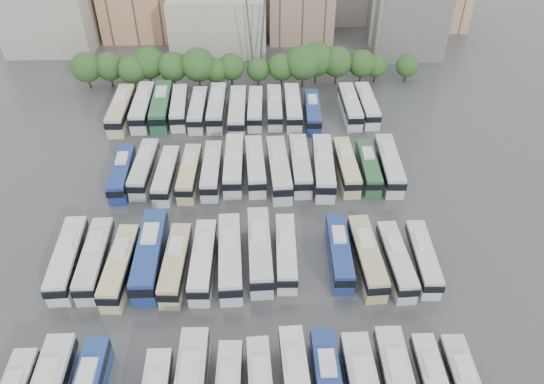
{
  "coord_description": "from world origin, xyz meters",
  "views": [
    {
      "loc": [
        1.84,
        -51.13,
        48.15
      ],
      "look_at": [
        3.68,
        5.17,
        3.0
      ],
      "focal_mm": 35.0,
      "sensor_mm": 36.0,
      "label": 1
    }
  ],
  "objects_px": {
    "bus_r2_s5": "(212,170)",
    "bus_r1_s1": "(95,259)",
    "bus_r1_s8": "(286,252)",
    "bus_r2_s9": "(300,165)",
    "bus_r1_s3": "(150,254)",
    "bus_r2_s13": "(389,164)",
    "bus_r3_s9": "(293,107)",
    "bus_r3_s10": "(313,111)",
    "bus_r1_s11": "(367,256)",
    "bus_r2_s12": "(368,167)",
    "bus_r3_s12": "(350,106)",
    "bus_r2_s4": "(190,173)",
    "bus_r3_s0": "(121,109)",
    "bus_r3_s13": "(367,105)",
    "bus_r3_s5": "(217,107)",
    "bus_r1_s2": "(120,266)",
    "bus_r3_s7": "(255,108)",
    "bus_r2_s11": "(346,166)",
    "bus_r3_s4": "(198,109)",
    "bus_r3_s2": "(161,106)",
    "bus_r1_s7": "(260,250)",
    "bus_r1_s10": "(339,252)",
    "bus_r3_s1": "(143,106)",
    "bus_r2_s8": "(279,169)",
    "bus_r1_s12": "(396,260)",
    "bus_r3_s8": "(275,107)",
    "bus_r0_s8": "(296,383)",
    "bus_r2_s10": "(323,167)",
    "bus_r1_s0": "(68,258)",
    "bus_r2_s7": "(255,165)",
    "bus_r2_s3": "(166,175)",
    "bus_r1_s13": "(423,258)",
    "bus_r2_s6": "(234,164)",
    "bus_r1_s6": "(230,257)",
    "bus_r1_s5": "(203,261)",
    "bus_r2_s1": "(122,173)",
    "bus_r2_s2": "(144,168)",
    "bus_r1_s4": "(176,264)",
    "bus_r3_s3": "(179,107)"
  },
  "relations": [
    {
      "from": "bus_r2_s5",
      "to": "bus_r1_s1",
      "type": "bearing_deg",
      "value": -125.24
    },
    {
      "from": "bus_r1_s8",
      "to": "bus_r2_s9",
      "type": "relative_size",
      "value": 0.92
    },
    {
      "from": "bus_r1_s3",
      "to": "bus_r2_s13",
      "type": "bearing_deg",
      "value": 28.14
    },
    {
      "from": "bus_r3_s9",
      "to": "bus_r3_s10",
      "type": "bearing_deg",
      "value": -22.15
    },
    {
      "from": "bus_r1_s11",
      "to": "bus_r2_s12",
      "type": "distance_m",
      "value": 18.89
    },
    {
      "from": "bus_r3_s12",
      "to": "bus_r2_s4",
      "type": "bearing_deg",
      "value": -145.8
    },
    {
      "from": "bus_r3_s0",
      "to": "bus_r3_s13",
      "type": "distance_m",
      "value": 42.87
    },
    {
      "from": "bus_r1_s3",
      "to": "bus_r3_s5",
      "type": "bearing_deg",
      "value": 79.68
    },
    {
      "from": "bus_r1_s2",
      "to": "bus_r3_s7",
      "type": "height_order",
      "value": "bus_r1_s2"
    },
    {
      "from": "bus_r2_s11",
      "to": "bus_r3_s7",
      "type": "distance_m",
      "value": 22.24
    },
    {
      "from": "bus_r3_s4",
      "to": "bus_r3_s5",
      "type": "relative_size",
      "value": 0.93
    },
    {
      "from": "bus_r3_s2",
      "to": "bus_r1_s7",
      "type": "bearing_deg",
      "value": -66.81
    },
    {
      "from": "bus_r1_s10",
      "to": "bus_r3_s1",
      "type": "height_order",
      "value": "bus_r3_s1"
    },
    {
      "from": "bus_r2_s8",
      "to": "bus_r3_s5",
      "type": "height_order",
      "value": "bus_r2_s8"
    },
    {
      "from": "bus_r2_s4",
      "to": "bus_r3_s0",
      "type": "xyz_separation_m",
      "value": [
        -13.39,
        18.42,
        0.26
      ]
    },
    {
      "from": "bus_r1_s8",
      "to": "bus_r1_s12",
      "type": "height_order",
      "value": "bus_r1_s8"
    },
    {
      "from": "bus_r1_s8",
      "to": "bus_r3_s8",
      "type": "xyz_separation_m",
      "value": [
        -0.11,
        35.62,
        0.05
      ]
    },
    {
      "from": "bus_r0_s8",
      "to": "bus_r2_s8",
      "type": "bearing_deg",
      "value": 87.81
    },
    {
      "from": "bus_r1_s7",
      "to": "bus_r2_s5",
      "type": "xyz_separation_m",
      "value": [
        -6.84,
        17.01,
        -0.17
      ]
    },
    {
      "from": "bus_r3_s1",
      "to": "bus_r2_s9",
      "type": "bearing_deg",
      "value": -34.98
    },
    {
      "from": "bus_r2_s5",
      "to": "bus_r2_s10",
      "type": "distance_m",
      "value": 16.53
    },
    {
      "from": "bus_r1_s0",
      "to": "bus_r2_s12",
      "type": "relative_size",
      "value": 1.11
    },
    {
      "from": "bus_r3_s4",
      "to": "bus_r2_s7",
      "type": "bearing_deg",
      "value": -58.88
    },
    {
      "from": "bus_r1_s8",
      "to": "bus_r2_s3",
      "type": "xyz_separation_m",
      "value": [
        -16.62,
        16.37,
        0.01
      ]
    },
    {
      "from": "bus_r1_s11",
      "to": "bus_r3_s5",
      "type": "distance_m",
      "value": 41.84
    },
    {
      "from": "bus_r1_s13",
      "to": "bus_r3_s2",
      "type": "distance_m",
      "value": 52.47
    },
    {
      "from": "bus_r0_s8",
      "to": "bus_r2_s6",
      "type": "xyz_separation_m",
      "value": [
        -6.86,
        36.2,
        0.13
      ]
    },
    {
      "from": "bus_r1_s7",
      "to": "bus_r3_s12",
      "type": "height_order",
      "value": "bus_r1_s7"
    },
    {
      "from": "bus_r1_s6",
      "to": "bus_r3_s10",
      "type": "relative_size",
      "value": 1.12
    },
    {
      "from": "bus_r2_s3",
      "to": "bus_r1_s10",
      "type": "bearing_deg",
      "value": -33.04
    },
    {
      "from": "bus_r1_s13",
      "to": "bus_r3_s2",
      "type": "height_order",
      "value": "bus_r3_s2"
    },
    {
      "from": "bus_r3_s2",
      "to": "bus_r3_s8",
      "type": "bearing_deg",
      "value": -3.47
    },
    {
      "from": "bus_r3_s5",
      "to": "bus_r1_s5",
      "type": "bearing_deg",
      "value": -88.41
    },
    {
      "from": "bus_r2_s4",
      "to": "bus_r2_s8",
      "type": "distance_m",
      "value": 13.15
    },
    {
      "from": "bus_r3_s12",
      "to": "bus_r0_s8",
      "type": "bearing_deg",
      "value": -104.73
    },
    {
      "from": "bus_r2_s1",
      "to": "bus_r3_s0",
      "type": "distance_m",
      "value": 18.52
    },
    {
      "from": "bus_r1_s5",
      "to": "bus_r1_s6",
      "type": "relative_size",
      "value": 0.93
    },
    {
      "from": "bus_r2_s13",
      "to": "bus_r2_s5",
      "type": "bearing_deg",
      "value": -177.27
    },
    {
      "from": "bus_r3_s12",
      "to": "bus_r1_s11",
      "type": "bearing_deg",
      "value": -96.15
    },
    {
      "from": "bus_r2_s9",
      "to": "bus_r3_s0",
      "type": "bearing_deg",
      "value": 149.64
    },
    {
      "from": "bus_r3_s1",
      "to": "bus_r3_s5",
      "type": "distance_m",
      "value": 12.95
    },
    {
      "from": "bus_r1_s5",
      "to": "bus_r2_s2",
      "type": "distance_m",
      "value": 21.7
    },
    {
      "from": "bus_r1_s0",
      "to": "bus_r1_s4",
      "type": "bearing_deg",
      "value": -7.51
    },
    {
      "from": "bus_r2_s6",
      "to": "bus_r3_s4",
      "type": "bearing_deg",
      "value": 112.26
    },
    {
      "from": "bus_r1_s2",
      "to": "bus_r2_s13",
      "type": "height_order",
      "value": "bus_r2_s13"
    },
    {
      "from": "bus_r2_s6",
      "to": "bus_r3_s1",
      "type": "height_order",
      "value": "bus_r3_s1"
    },
    {
      "from": "bus_r3_s9",
      "to": "bus_r3_s13",
      "type": "bearing_deg",
      "value": 2.22
    },
    {
      "from": "bus_r1_s3",
      "to": "bus_r2_s6",
      "type": "relative_size",
      "value": 1.07
    },
    {
      "from": "bus_r2_s5",
      "to": "bus_r3_s3",
      "type": "xyz_separation_m",
      "value": [
        -6.74,
        18.88,
        0.03
      ]
    },
    {
      "from": "bus_r3_s12",
      "to": "bus_r2_s2",
      "type": "bearing_deg",
      "value": -153.35
    }
  ]
}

